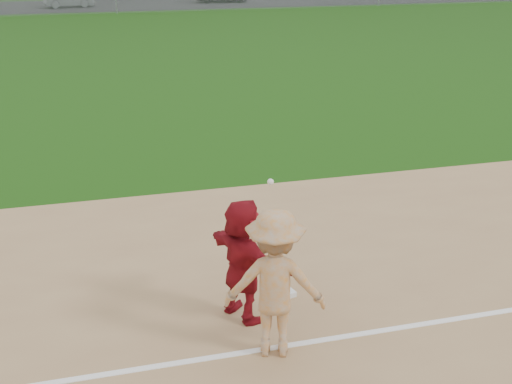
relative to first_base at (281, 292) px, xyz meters
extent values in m
plane|color=#19450D|center=(-0.12, -0.47, -0.06)|extent=(160.00, 160.00, 0.00)
cube|color=white|center=(-0.12, -1.27, -0.03)|extent=(60.00, 0.10, 0.01)
cube|color=black|center=(-0.12, 45.53, -0.05)|extent=(120.00, 10.00, 0.01)
cube|color=white|center=(0.00, 0.00, 0.00)|extent=(0.42, 0.42, 0.08)
imported|color=maroon|center=(-0.68, -0.41, 0.85)|extent=(1.19, 1.71, 1.78)
imported|color=#A09FA2|center=(-0.49, -1.32, 0.95)|extent=(1.44, 1.09, 1.98)
sphere|color=white|center=(-0.43, -0.86, 2.14)|extent=(0.08, 0.08, 0.08)
camera|label=1|loc=(-2.50, -8.02, 4.98)|focal=45.00mm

